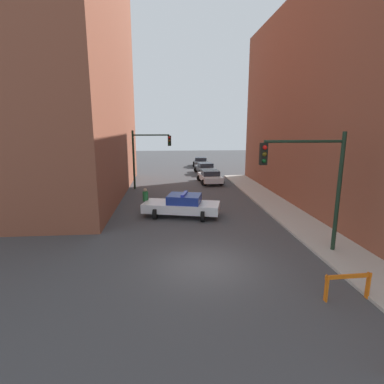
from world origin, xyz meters
name	(u,v)px	position (x,y,z in m)	size (l,w,h in m)	color
ground_plane	(205,265)	(0.00, 0.00, 0.00)	(120.00, 120.00, 0.00)	#424244
sidewalk_right	(350,258)	(6.20, 0.00, 0.06)	(2.40, 44.00, 0.12)	#B2ADA3
building_corner_left	(25,56)	(-12.00, 14.00, 10.71)	(14.00, 20.00, 21.41)	brown
traffic_light_near	(314,175)	(4.73, 0.83, 3.53)	(3.64, 0.35, 5.20)	black
traffic_light_far	(146,151)	(-3.30, 15.70, 3.40)	(3.44, 0.35, 5.20)	black
police_car	(182,205)	(-0.55, 6.87, 0.72)	(5.01, 3.04, 1.52)	white
parked_car_near	(210,176)	(2.79, 17.96, 0.67)	(2.42, 4.39, 1.31)	silver
parked_car_mid	(205,168)	(3.09, 24.16, 0.67)	(2.51, 4.43, 1.31)	#474C51
parked_car_far	(201,162)	(3.31, 30.89, 0.67)	(2.55, 4.46, 1.31)	#474C51
pedestrian_crossing	(146,200)	(-2.87, 7.76, 0.86)	(0.47, 0.47, 1.66)	#382D23
barrier_mid	(348,282)	(4.28, -2.86, 0.62)	(1.60, 0.22, 0.90)	orange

